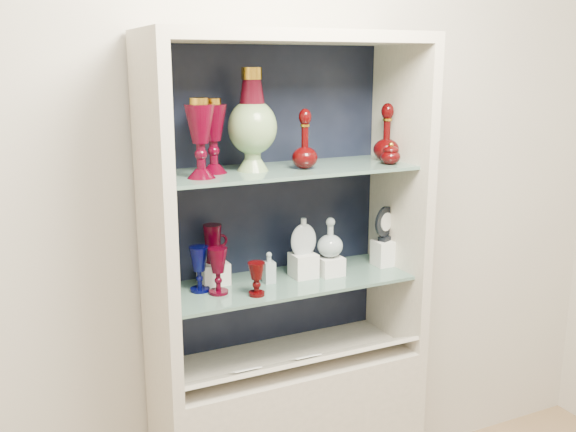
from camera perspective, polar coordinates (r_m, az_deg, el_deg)
name	(u,v)px	position (r m, az deg, el deg)	size (l,w,h in m)	color
wall_back	(263,179)	(2.47, -2.19, 3.33)	(3.50, 0.02, 2.80)	beige
cabinet_back_panel	(267,199)	(2.46, -1.90, 1.50)	(0.98, 0.02, 1.15)	black
cabinet_side_left	(155,223)	(2.14, -11.71, -0.64)	(0.04, 0.40, 1.15)	#B7AE9C
cabinet_side_right	(399,197)	(2.53, 9.86, 1.64)	(0.04, 0.40, 1.15)	#B7AE9C
cabinet_top_cap	(288,37)	(2.24, 0.00, 15.64)	(1.00, 0.40, 0.04)	#B7AE9C
shelf_lower	(286,282)	(2.39, -0.21, -5.88)	(0.92, 0.34, 0.01)	slate
shelf_upper	(286,170)	(2.28, -0.22, 4.11)	(0.92, 0.34, 0.01)	slate
label_ledge	(301,362)	(2.38, 1.17, -12.82)	(0.92, 0.18, 0.01)	#B7AE9C
label_card_0	(245,370)	(2.30, -3.80, -13.49)	(0.10, 0.07, 0.00)	white
label_card_1	(305,357)	(2.38, 1.55, -12.42)	(0.10, 0.07, 0.00)	white
pedestal_lamp_left	(213,136)	(2.18, -6.67, 7.07)	(0.10, 0.10, 0.25)	#400110
pedestal_lamp_right	(200,138)	(2.09, -7.80, 6.85)	(0.10, 0.10, 0.26)	#400110
enamel_urn	(252,120)	(2.22, -3.20, 8.53)	(0.17, 0.17, 0.35)	#0A4C25
ruby_decanter_a	(305,135)	(2.26, 1.51, 7.18)	(0.09, 0.09, 0.24)	#420405
ruby_decanter_b	(387,130)	(2.48, 8.79, 7.53)	(0.10, 0.10, 0.23)	#420405
lidded_bowl	(391,153)	(2.40, 9.12, 5.54)	(0.07, 0.07, 0.08)	#420405
cobalt_goblet	(199,269)	(2.28, -7.89, -4.69)	(0.07, 0.07, 0.16)	#05063A
ruby_goblet_tall	(218,271)	(2.24, -6.24, -4.88)	(0.07, 0.07, 0.16)	#400110
ruby_goblet_small	(257,279)	(2.22, -2.81, -5.63)	(0.06, 0.06, 0.12)	#420405
riser_ruby_pitcher	(214,273)	(2.36, -6.64, -5.03)	(0.10, 0.10, 0.08)	silver
ruby_pitcher	(213,244)	(2.33, -6.71, -2.46)	(0.11, 0.07, 0.14)	#400110
clear_square_bottle	(269,267)	(2.35, -1.70, -4.59)	(0.04, 0.04, 0.12)	#8EA0A7
riser_flat_flask	(303,265)	(2.41, 1.37, -4.39)	(0.09, 0.09, 0.09)	silver
flat_flask	(303,236)	(2.38, 1.39, -1.75)	(0.10, 0.04, 0.14)	#ACBABF
riser_clear_round_decanter	(330,266)	(2.44, 3.73, -4.43)	(0.09, 0.09, 0.07)	silver
clear_round_decanter	(330,238)	(2.41, 3.77, -2.00)	(0.10, 0.10, 0.15)	#8EA0A7
riser_cameo_medallion	(384,253)	(2.58, 8.52, -3.26)	(0.08, 0.08, 0.10)	silver
cameo_medallion	(385,223)	(2.55, 8.62, -0.64)	(0.12, 0.04, 0.14)	black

